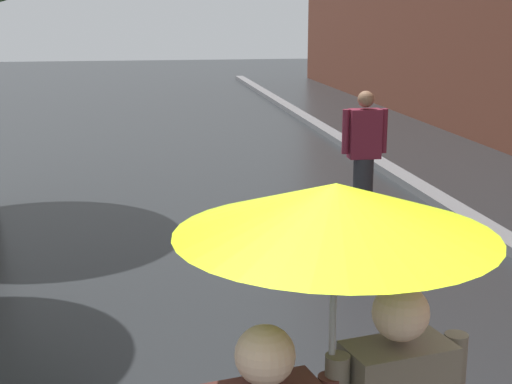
% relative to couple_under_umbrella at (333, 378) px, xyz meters
% --- Properties ---
extents(kerb_strip, '(0.30, 36.00, 0.12)m').
position_rel_couple_under_umbrella_xyz_m(kerb_strip, '(3.56, 9.30, -1.34)').
color(kerb_strip, slate).
rests_on(kerb_strip, ground).
extents(couple_under_umbrella, '(1.12, 1.12, 2.11)m').
position_rel_couple_under_umbrella_xyz_m(couple_under_umbrella, '(0.00, 0.00, 0.00)').
color(couple_under_umbrella, black).
rests_on(couple_under_umbrella, ground).
extents(pedestrian_walking_midground, '(0.59, 0.26, 1.70)m').
position_rel_couple_under_umbrella_xyz_m(pedestrian_walking_midground, '(2.22, 6.62, -0.53)').
color(pedestrian_walking_midground, '#2D2D33').
rests_on(pedestrian_walking_midground, ground).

